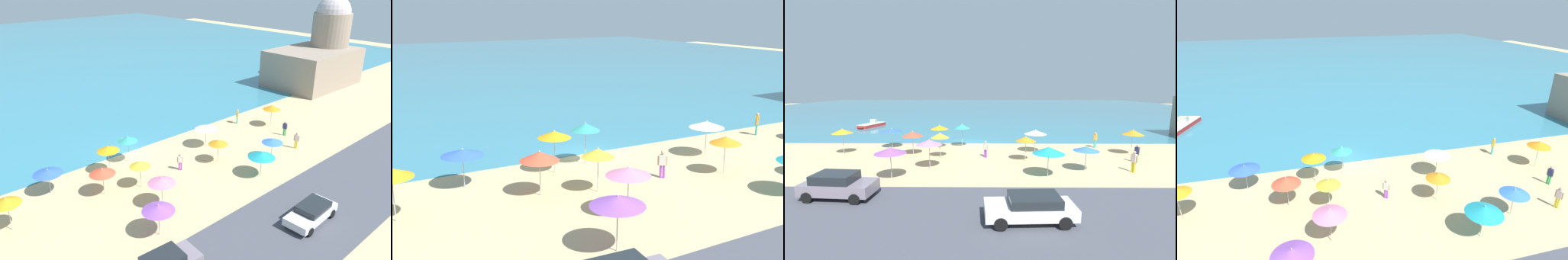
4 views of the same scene
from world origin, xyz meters
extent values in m
plane|color=tan|center=(0.00, 0.00, 0.00)|extent=(160.00, 160.00, 0.00)
cube|color=teal|center=(0.00, 55.00, 0.03)|extent=(150.00, 110.00, 0.05)
cylinder|color=#B2B2B7|center=(16.29, -5.10, 1.04)|extent=(0.05, 0.05, 2.08)
cone|color=orange|center=(16.29, -5.10, 2.27)|extent=(1.98, 1.98, 0.48)
sphere|color=silver|center=(16.29, -5.10, 2.54)|extent=(0.08, 0.08, 0.08)
cylinder|color=#B2B2B7|center=(5.37, -7.41, 0.95)|extent=(0.05, 0.05, 1.89)
cone|color=orange|center=(5.37, -7.41, 2.05)|extent=(1.84, 1.84, 0.42)
sphere|color=silver|center=(5.37, -7.41, 2.29)|extent=(0.08, 0.08, 0.08)
cylinder|color=#B2B2B7|center=(9.69, -10.34, 0.86)|extent=(0.05, 0.05, 1.73)
cone|color=blue|center=(9.69, -10.34, 1.85)|extent=(2.01, 2.01, 0.35)
sphere|color=silver|center=(9.69, -10.34, 2.06)|extent=(0.08, 0.08, 0.08)
cylinder|color=#B2B2B7|center=(-12.52, -5.08, 1.09)|extent=(0.05, 0.05, 2.18)
cylinder|color=#B2B2B7|center=(-3.24, -2.45, 1.09)|extent=(0.05, 0.05, 2.19)
cone|color=orange|center=(-3.24, -2.45, 2.34)|extent=(1.97, 1.97, 0.40)
sphere|color=silver|center=(-3.24, -2.45, 2.57)|extent=(0.08, 0.08, 0.08)
cylinder|color=#B2B2B7|center=(-8.58, -2.27, 0.92)|extent=(0.05, 0.05, 1.84)
cone|color=blue|center=(-8.58, -2.27, 1.97)|extent=(2.34, 2.34, 0.35)
sphere|color=silver|center=(-8.58, -2.27, 2.17)|extent=(0.08, 0.08, 0.08)
cylinder|color=#B2B2B7|center=(-5.43, -5.33, 0.97)|extent=(0.05, 0.05, 1.94)
cone|color=#E24F32|center=(-5.43, -5.33, 2.13)|extent=(2.07, 2.07, 0.48)
sphere|color=silver|center=(-5.43, -5.33, 2.40)|extent=(0.08, 0.08, 0.08)
cylinder|color=#B2B2B7|center=(6.36, -11.74, 0.92)|extent=(0.05, 0.05, 1.85)
cone|color=teal|center=(6.36, -11.74, 2.05)|extent=(2.38, 2.38, 0.51)
sphere|color=silver|center=(6.36, -11.74, 2.34)|extent=(0.08, 0.08, 0.08)
cylinder|color=#B2B2B7|center=(-0.84, -1.82, 1.09)|extent=(0.05, 0.05, 2.19)
cone|color=teal|center=(-0.84, -1.82, 2.37)|extent=(1.83, 1.83, 0.46)
sphere|color=silver|center=(-0.84, -1.82, 2.63)|extent=(0.08, 0.08, 0.08)
cylinder|color=#B2B2B7|center=(-2.90, -9.72, 1.03)|extent=(0.05, 0.05, 2.05)
cone|color=pink|center=(-2.90, -9.72, 2.21)|extent=(2.13, 2.13, 0.41)
sphere|color=silver|center=(-2.90, -9.72, 2.44)|extent=(0.08, 0.08, 0.08)
cylinder|color=#B2B2B7|center=(6.90, -4.14, 0.98)|extent=(0.05, 0.05, 1.96)
cone|color=silver|center=(6.90, -4.14, 2.12)|extent=(2.29, 2.29, 0.41)
sphere|color=silver|center=(6.90, -4.14, 2.35)|extent=(0.08, 0.08, 0.08)
cylinder|color=#B2B2B7|center=(-2.56, -6.35, 0.99)|extent=(0.05, 0.05, 1.98)
cone|color=yellow|center=(-2.56, -6.35, 2.16)|extent=(1.76, 1.76, 0.45)
sphere|color=silver|center=(-2.56, -6.35, 2.42)|extent=(0.08, 0.08, 0.08)
cone|color=purple|center=(-5.17, -12.36, 2.16)|extent=(2.26, 2.26, 0.42)
sphere|color=silver|center=(-5.17, -12.36, 2.40)|extent=(0.08, 0.08, 0.08)
cylinder|color=yellow|center=(13.36, -10.49, 0.41)|extent=(0.14, 0.14, 0.83)
cylinder|color=yellow|center=(13.43, -10.66, 0.41)|extent=(0.14, 0.14, 0.83)
cube|color=beige|center=(13.39, -10.58, 1.16)|extent=(0.34, 0.42, 0.66)
sphere|color=tan|center=(13.39, -10.58, 1.61)|extent=(0.22, 0.22, 0.22)
cylinder|color=tan|center=(13.30, -10.36, 1.11)|extent=(0.09, 0.09, 0.59)
cylinder|color=tan|center=(13.49, -10.80, 1.11)|extent=(0.09, 0.09, 0.59)
cylinder|color=purple|center=(1.82, -6.32, 0.39)|extent=(0.14, 0.14, 0.77)
cylinder|color=purple|center=(1.68, -6.20, 0.39)|extent=(0.14, 0.14, 0.77)
cube|color=silver|center=(1.75, -6.26, 1.08)|extent=(0.42, 0.40, 0.61)
sphere|color=tan|center=(1.75, -6.26, 1.52)|extent=(0.22, 0.22, 0.22)
cylinder|color=tan|center=(1.94, -6.41, 1.03)|extent=(0.09, 0.09, 0.55)
cylinder|color=tan|center=(1.57, -6.11, 1.03)|extent=(0.09, 0.09, 0.55)
cylinder|color=green|center=(15.21, -7.75, 0.39)|extent=(0.14, 0.14, 0.79)
cylinder|color=green|center=(15.26, -7.92, 0.39)|extent=(0.14, 0.14, 0.79)
cube|color=navy|center=(15.23, -7.83, 1.10)|extent=(0.32, 0.41, 0.62)
sphere|color=tan|center=(15.23, -7.83, 1.54)|extent=(0.22, 0.22, 0.22)
cylinder|color=tan|center=(15.16, -7.60, 1.05)|extent=(0.09, 0.09, 0.56)
cylinder|color=tan|center=(15.31, -8.06, 1.05)|extent=(0.09, 0.09, 0.56)
cylinder|color=teal|center=(13.93, -2.02, 0.42)|extent=(0.14, 0.14, 0.84)
cylinder|color=teal|center=(14.08, -1.92, 0.42)|extent=(0.14, 0.14, 0.84)
cube|color=orange|center=(14.00, -1.97, 1.17)|extent=(0.42, 0.39, 0.66)
sphere|color=tan|center=(14.00, -1.97, 1.63)|extent=(0.22, 0.22, 0.22)
cylinder|color=tan|center=(13.81, -2.11, 1.12)|extent=(0.09, 0.09, 0.60)
cylinder|color=tan|center=(14.20, -1.83, 1.12)|extent=(0.09, 0.09, 0.60)
cube|color=red|center=(-17.46, 13.35, 0.28)|extent=(3.07, 5.45, 0.47)
cube|color=silver|center=(-17.46, 13.35, 0.56)|extent=(3.15, 5.47, 0.08)
cube|color=#B2AD9E|center=(-17.32, 13.85, 0.89)|extent=(1.17, 0.86, 0.74)
camera|label=1|loc=(-17.46, -29.86, 16.76)|focal=35.00mm
camera|label=2|loc=(-14.85, -27.45, 9.55)|focal=45.00mm
camera|label=3|loc=(1.48, -30.56, 6.63)|focal=24.00mm
camera|label=4|loc=(-4.26, -24.79, 13.85)|focal=28.00mm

